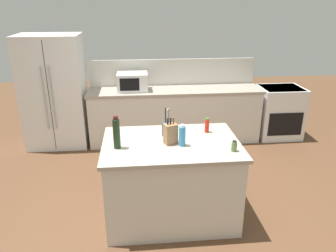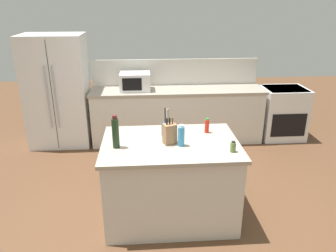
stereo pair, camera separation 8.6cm
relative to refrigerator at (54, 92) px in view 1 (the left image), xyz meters
The scene contains 13 objects.
ground_plane 2.99m from the refrigerator, 52.47° to the right, with size 14.00×14.00×0.00m, color brown.
back_counter_run 2.08m from the refrigerator, ahead, with size 2.98×0.66×0.94m.
wall_backsplash 2.06m from the refrigerator, ahead, with size 2.94×0.03×0.46m, color beige.
kitchen_island 2.87m from the refrigerator, 52.47° to the right, with size 1.48×1.03×0.94m.
refrigerator is the anchor object (origin of this frame).
range_oven 3.96m from the refrigerator, ahead, with size 0.76×0.65×0.92m.
microwave 1.32m from the refrigerator, ahead, with size 0.51×0.39×0.29m.
knife_block 2.86m from the refrigerator, 53.07° to the right, with size 0.16×0.14×0.29m.
utensil_crock 2.67m from the refrigerator, 50.37° to the right, with size 0.12×0.12×0.32m.
wine_bottle 2.62m from the refrigerator, 63.79° to the right, with size 0.07×0.07×0.35m.
hot_sauce_bottle 2.96m from the refrigerator, 42.80° to the right, with size 0.05×0.05×0.17m.
dish_soap_bottle 2.98m from the refrigerator, 52.05° to the right, with size 0.07×0.07×0.24m.
spice_jar_oregano 3.45m from the refrigerator, 47.31° to the right, with size 0.06×0.06×0.12m.
Camera 1 is at (-0.35, -3.22, 2.39)m, focal length 35.00 mm.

